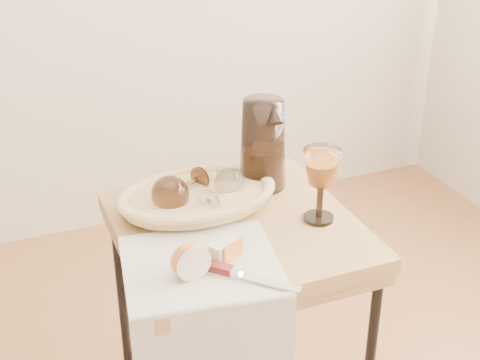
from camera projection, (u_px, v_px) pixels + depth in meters
name	position (u px, v px, depth m)	size (l,w,h in m)	color
side_table	(237.00, 339.00, 1.69)	(0.53, 0.53, 0.68)	brown
tea_towel	(201.00, 265.00, 1.39)	(0.32, 0.29, 0.01)	beige
bread_basket	(198.00, 200.00, 1.59)	(0.34, 0.23, 0.05)	#B68543
goblet_lying_a	(183.00, 187.00, 1.58)	(0.14, 0.09, 0.09)	brown
goblet_lying_b	(221.00, 190.00, 1.58)	(0.12, 0.07, 0.07)	white
pitcher	(263.00, 144.00, 1.65)	(0.16, 0.24, 0.27)	black
wine_goblet	(321.00, 185.00, 1.51)	(0.09, 0.09, 0.18)	white
apple_half	(189.00, 259.00, 1.33)	(0.08, 0.04, 0.07)	red
apple_wedge	(223.00, 250.00, 1.39)	(0.06, 0.03, 0.04)	beige
table_knife	(240.00, 273.00, 1.34)	(0.23, 0.02, 0.02)	silver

